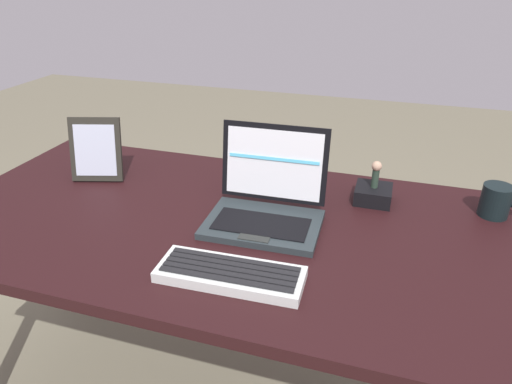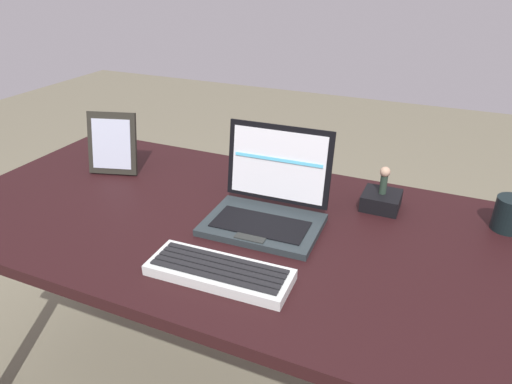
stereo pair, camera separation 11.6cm
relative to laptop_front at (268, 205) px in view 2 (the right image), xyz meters
name	(u,v)px [view 2 (the right image)]	position (x,y,z in m)	size (l,w,h in m)	color
desk	(241,244)	(-0.07, -0.03, -0.12)	(1.68, 0.80, 0.72)	black
laptop_front	(268,205)	(0.00, 0.00, 0.00)	(0.30, 0.25, 0.24)	#283134
external_keyboard	(219,272)	(0.00, -0.27, -0.04)	(0.33, 0.13, 0.03)	silver
photo_frame	(112,144)	(-0.58, 0.10, 0.05)	(0.17, 0.10, 0.20)	black
figurine_stand	(381,200)	(0.26, 0.20, -0.03)	(0.10, 0.10, 0.04)	black
figurine	(384,178)	(0.26, 0.20, 0.04)	(0.03, 0.03, 0.08)	#293B2E
coffee_mug	(511,214)	(0.58, 0.21, -0.01)	(0.12, 0.08, 0.09)	black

